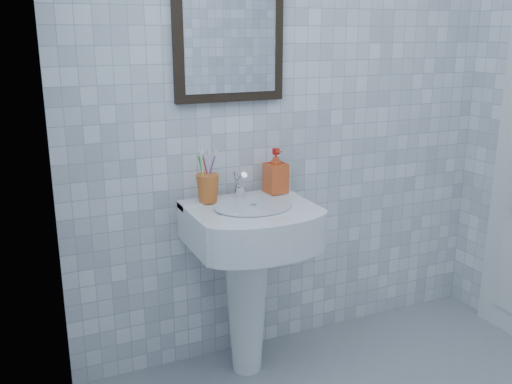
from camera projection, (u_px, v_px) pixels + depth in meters
name	position (u px, v px, depth m)	size (l,w,h in m)	color
wall_back	(294.00, 95.00, 2.66)	(2.20, 0.02, 2.50)	white
wall_left	(95.00, 177.00, 1.17)	(0.02, 2.40, 2.50)	white
washbasin	(248.00, 261.00, 2.53)	(0.54, 0.39, 0.83)	white
faucet	(239.00, 187.00, 2.53)	(0.05, 0.11, 0.13)	silver
toothbrush_cup	(208.00, 188.00, 2.47)	(0.10, 0.10, 0.12)	#D36425
soap_dispenser	(276.00, 171.00, 2.60)	(0.09, 0.09, 0.20)	red
wall_mirror	(229.00, 29.00, 2.43)	(0.50, 0.04, 0.62)	black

